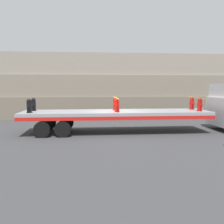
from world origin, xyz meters
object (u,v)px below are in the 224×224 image
fire_hydrant_red_near_2 (200,105)px  flatbed_trailer (107,115)px  fire_hydrant_red_far_2 (192,104)px  fire_hydrant_black_near_0 (29,106)px  fire_hydrant_black_far_0 (34,105)px  fire_hydrant_red_near_1 (117,105)px  fire_hydrant_red_far_1 (115,104)px

fire_hydrant_red_near_2 → flatbed_trailer: bearing=174.1°
fire_hydrant_red_far_2 → fire_hydrant_black_near_0: bearing=-173.4°
fire_hydrant_black_near_0 → fire_hydrant_red_near_2: (9.73, 0.00, 0.00)m
fire_hydrant_black_far_0 → fire_hydrant_red_near_1: 4.99m
fire_hydrant_black_near_0 → fire_hydrant_red_near_1: same height
flatbed_trailer → fire_hydrant_black_near_0: fire_hydrant_black_near_0 is taller
fire_hydrant_red_near_2 → fire_hydrant_red_far_2: bearing=90.0°
fire_hydrant_red_far_1 → fire_hydrant_red_near_1: bearing=-90.0°
fire_hydrant_red_far_1 → fire_hydrant_red_near_2: 4.99m
flatbed_trailer → fire_hydrant_red_far_1: size_ratio=14.22×
fire_hydrant_red_near_1 → fire_hydrant_red_far_1: size_ratio=1.00×
fire_hydrant_black_near_0 → fire_hydrant_red_near_2: same height
fire_hydrant_red_far_1 → fire_hydrant_black_far_0: bearing=180.0°
fire_hydrant_black_near_0 → fire_hydrant_black_far_0: same height
fire_hydrant_black_near_0 → fire_hydrant_black_far_0: (0.00, 1.12, 0.00)m
fire_hydrant_red_near_2 → fire_hydrant_red_far_1: bearing=167.0°
fire_hydrant_red_far_2 → fire_hydrant_black_far_0: bearing=180.0°
fire_hydrant_red_near_1 → fire_hydrant_red_far_1: (0.00, 1.12, 0.00)m
fire_hydrant_black_near_0 → fire_hydrant_red_far_1: 4.99m
fire_hydrant_red_near_1 → fire_hydrant_red_near_2: bearing=0.0°
flatbed_trailer → fire_hydrant_red_near_2: 5.44m
flatbed_trailer → fire_hydrant_black_near_0: 4.42m
fire_hydrant_red_near_1 → fire_hydrant_red_far_1: same height
fire_hydrant_red_near_1 → fire_hydrant_red_far_2: same height
flatbed_trailer → fire_hydrant_red_near_2: size_ratio=14.22×
flatbed_trailer → fire_hydrant_red_near_2: bearing=-5.9°
fire_hydrant_black_far_0 → fire_hydrant_red_far_1: size_ratio=1.00×
flatbed_trailer → fire_hydrant_black_far_0: (-4.35, 0.56, 0.58)m
flatbed_trailer → fire_hydrant_red_far_1: bearing=47.2°
fire_hydrant_black_near_0 → fire_hydrant_red_far_2: same height
fire_hydrant_black_far_0 → fire_hydrant_red_far_2: size_ratio=1.00×
fire_hydrant_red_far_1 → fire_hydrant_red_near_2: size_ratio=1.00×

